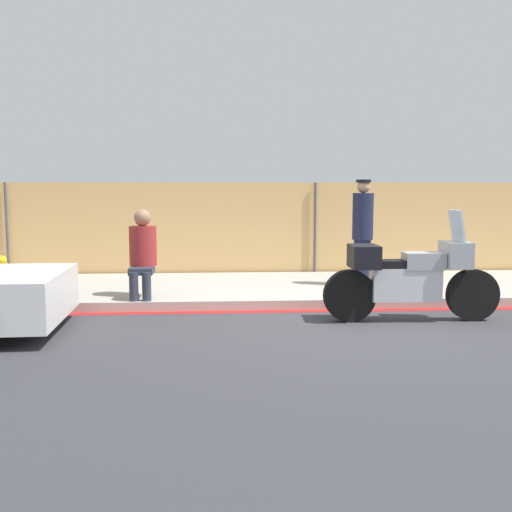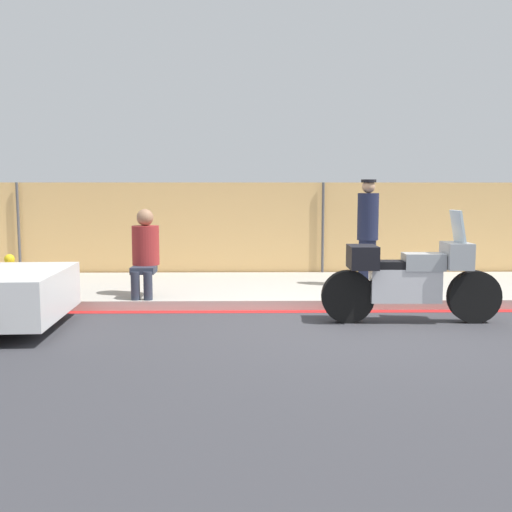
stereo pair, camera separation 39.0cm
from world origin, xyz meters
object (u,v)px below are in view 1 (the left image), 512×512
(officer_standing, at_px, (363,231))
(fire_hydrant, at_px, (2,273))
(motorcycle, at_px, (410,277))
(person_seated_on_curb, at_px, (143,249))

(officer_standing, relative_size, fire_hydrant, 3.12)
(motorcycle, distance_m, fire_hydrant, 6.25)
(motorcycle, xyz_separation_m, fire_hydrant, (-5.95, 1.93, -0.18))
(motorcycle, relative_size, person_seated_on_curb, 1.80)
(officer_standing, xyz_separation_m, fire_hydrant, (-5.81, -0.18, -0.63))
(officer_standing, height_order, person_seated_on_curb, officer_standing)
(person_seated_on_curb, relative_size, fire_hydrant, 2.32)
(person_seated_on_curb, bearing_deg, fire_hydrant, 163.84)
(officer_standing, bearing_deg, motorcycle, -86.42)
(motorcycle, relative_size, fire_hydrant, 4.17)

